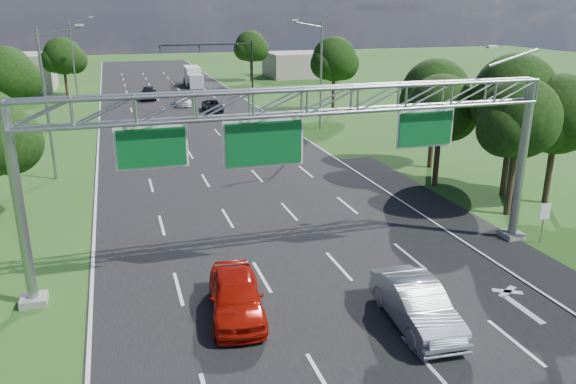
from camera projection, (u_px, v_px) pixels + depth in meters
name	position (u px, v px, depth m)	size (l,w,h in m)	color
ground	(222.00, 165.00, 41.68)	(220.00, 220.00, 0.00)	#275318
road	(222.00, 165.00, 41.68)	(18.00, 180.00, 0.02)	black
road_flare	(466.00, 227.00, 30.05)	(3.00, 30.00, 0.02)	black
sign_gantry	(306.00, 116.00, 23.29)	(23.50, 1.00, 9.56)	gray
regulatory_sign	(544.00, 215.00, 27.46)	(0.60, 0.08, 2.10)	gray
traffic_signal	(226.00, 55.00, 73.92)	(12.21, 0.24, 7.00)	black
streetlight_l_near	(49.00, 97.00, 36.74)	(2.97, 0.22, 10.16)	gray
streetlight_l_far	(74.00, 56.00, 68.48)	(2.97, 0.22, 10.16)	gray
streetlight_r_mid	(319.00, 71.00, 52.20)	(2.97, 0.22, 10.16)	gray
tree_cluster_right	(490.00, 108.00, 34.39)	(9.91, 14.60, 8.68)	#2D2116
tree_verge_lb	(8.00, 77.00, 49.13)	(5.76, 4.80, 8.06)	#2D2116
tree_verge_lc	(64.00, 58.00, 72.78)	(5.76, 4.80, 7.62)	#2D2116
tree_verge_rd	(335.00, 61.00, 60.82)	(5.76, 4.80, 8.28)	#2D2116
tree_verge_re	(251.00, 48.00, 87.59)	(5.76, 4.80, 7.84)	#2D2116
building_left	(0.00, 73.00, 78.22)	(14.00, 10.00, 5.00)	#A49789
building_right	(303.00, 64.00, 94.99)	(12.00, 9.00, 4.00)	#A49789
red_coupe	(236.00, 295.00, 21.17)	(1.96, 4.87, 1.66)	red
silver_sedan	(416.00, 304.00, 20.52)	(1.76, 5.05, 1.67)	#AAB0B6
car_queue_a	(183.00, 100.00, 67.26)	(1.77, 4.35, 1.26)	white
car_queue_b	(213.00, 106.00, 63.20)	(2.05, 4.46, 1.24)	black
car_queue_c	(149.00, 93.00, 71.43)	(1.94, 4.81, 1.64)	black
box_truck	(193.00, 77.00, 83.68)	(2.28, 7.38, 2.78)	white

